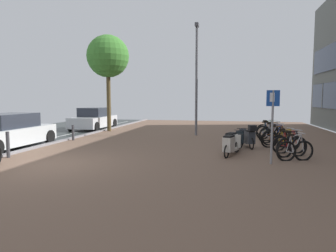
% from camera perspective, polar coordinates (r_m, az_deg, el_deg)
% --- Properties ---
extents(ground, '(21.00, 40.00, 0.13)m').
position_cam_1_polar(ground, '(9.47, -14.95, -7.77)').
color(ground, '#2E3433').
extents(bicycle_rack_00, '(1.28, 0.54, 0.98)m').
position_cam_1_polar(bicycle_rack_00, '(10.89, 23.18, -4.35)').
color(bicycle_rack_00, black).
rests_on(bicycle_rack_00, ground).
extents(bicycle_rack_01, '(1.22, 0.79, 1.02)m').
position_cam_1_polar(bicycle_rack_01, '(11.57, 22.68, -3.74)').
color(bicycle_rack_01, black).
rests_on(bicycle_rack_01, ground).
extents(bicycle_rack_02, '(1.28, 0.47, 0.96)m').
position_cam_1_polar(bicycle_rack_02, '(12.24, 22.18, -3.33)').
color(bicycle_rack_02, black).
rests_on(bicycle_rack_02, ground).
extents(bicycle_rack_03, '(1.25, 0.58, 0.94)m').
position_cam_1_polar(bicycle_rack_03, '(12.92, 21.63, -2.90)').
color(bicycle_rack_03, black).
rests_on(bicycle_rack_03, ground).
extents(bicycle_rack_04, '(1.40, 0.48, 1.02)m').
position_cam_1_polar(bicycle_rack_04, '(13.55, 20.18, -2.38)').
color(bicycle_rack_04, black).
rests_on(bicycle_rack_04, ground).
extents(bicycle_rack_05, '(1.35, 0.53, 1.02)m').
position_cam_1_polar(bicycle_rack_05, '(14.24, 20.10, -2.02)').
color(bicycle_rack_05, black).
rests_on(bicycle_rack_05, ground).
extents(bicycle_rack_06, '(1.39, 0.55, 1.02)m').
position_cam_1_polar(bicycle_rack_06, '(14.91, 19.49, -1.69)').
color(bicycle_rack_06, black).
rests_on(bicycle_rack_06, ground).
extents(bicycle_rack_07, '(1.37, 0.49, 1.02)m').
position_cam_1_polar(bicycle_rack_07, '(15.61, 19.52, -1.39)').
color(bicycle_rack_07, black).
rests_on(bicycle_rack_07, ground).
extents(bicycle_rack_08, '(1.35, 0.50, 0.99)m').
position_cam_1_polar(bicycle_rack_08, '(16.27, 18.80, -1.14)').
color(bicycle_rack_08, black).
rests_on(bicycle_rack_08, ground).
extents(bicycle_rack_09, '(1.23, 0.53, 0.93)m').
position_cam_1_polar(bicycle_rack_09, '(16.95, 18.46, -0.95)').
color(bicycle_rack_09, black).
rests_on(bicycle_rack_09, ground).
extents(bicycle_rack_10, '(1.28, 0.48, 0.96)m').
position_cam_1_polar(bicycle_rack_10, '(17.65, 18.59, -0.69)').
color(bicycle_rack_10, black).
rests_on(bicycle_rack_10, ground).
extents(scooter_near, '(0.79, 1.69, 0.80)m').
position_cam_1_polar(scooter_near, '(11.08, 11.93, -3.55)').
color(scooter_near, black).
rests_on(scooter_near, ground).
extents(scooter_mid, '(0.88, 1.72, 0.80)m').
position_cam_1_polar(scooter_mid, '(12.15, 12.40, -2.80)').
color(scooter_mid, black).
rests_on(scooter_mid, ground).
extents(scooter_far, '(0.77, 1.70, 1.03)m').
position_cam_1_polar(scooter_far, '(13.10, 15.18, -2.04)').
color(scooter_far, black).
rests_on(scooter_far, ground).
extents(parked_car_near, '(1.96, 4.32, 1.46)m').
position_cam_1_polar(parked_car_near, '(14.17, -28.49, -1.04)').
color(parked_car_near, silver).
rests_on(parked_car_near, ground).
extents(parked_car_far, '(1.96, 4.07, 1.47)m').
position_cam_1_polar(parked_car_far, '(21.10, -14.02, 1.30)').
color(parked_car_far, silver).
rests_on(parked_car_far, ground).
extents(parking_sign, '(0.40, 0.07, 2.35)m').
position_cam_1_polar(parking_sign, '(9.92, 19.41, 1.36)').
color(parking_sign, gray).
rests_on(parking_sign, ground).
extents(lamp_post, '(0.20, 0.52, 6.25)m').
position_cam_1_polar(lamp_post, '(17.04, 5.50, 9.84)').
color(lamp_post, slate).
rests_on(lamp_post, ground).
extents(street_tree, '(2.66, 2.66, 6.09)m').
position_cam_1_polar(street_tree, '(19.65, -11.46, 12.89)').
color(street_tree, brown).
rests_on(street_tree, ground).
extents(bollard_near, '(0.12, 0.12, 0.93)m').
position_cam_1_polar(bollard_near, '(11.94, -28.38, -3.17)').
color(bollard_near, '#38383D').
rests_on(bollard_near, ground).
extents(bollard_far, '(0.12, 0.12, 0.77)m').
position_cam_1_polar(bollard_far, '(15.63, -17.77, -1.23)').
color(bollard_far, '#38383D').
rests_on(bollard_far, ground).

